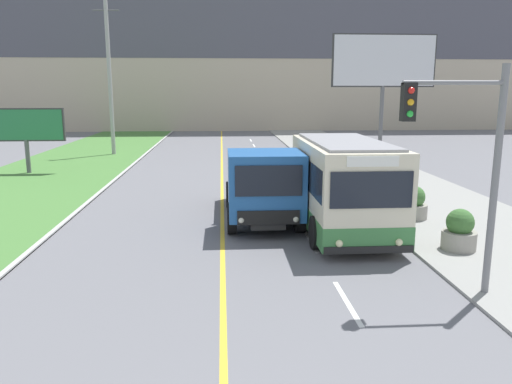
{
  "coord_description": "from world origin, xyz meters",
  "views": [
    {
      "loc": [
        0.02,
        -2.37,
        4.61
      ],
      "look_at": [
        1.1,
        13.33,
        1.4
      ],
      "focal_mm": 35.0,
      "sensor_mm": 36.0,
      "label": 1
    }
  ],
  "objects_px": {
    "traffic_light_mast": "(467,151)",
    "city_bus": "(344,187)",
    "utility_pole_far": "(109,74)",
    "planter_round_second": "(413,204)",
    "planter_round_third": "(380,186)",
    "dump_truck": "(263,187)",
    "billboard_large": "(384,65)",
    "billboard_small": "(25,127)",
    "planter_round_near": "(459,232)"
  },
  "relations": [
    {
      "from": "utility_pole_far",
      "to": "planter_round_second",
      "type": "xyz_separation_m",
      "value": [
        14.77,
        -20.01,
        -5.18
      ]
    },
    {
      "from": "utility_pole_far",
      "to": "planter_round_third",
      "type": "relative_size",
      "value": 9.85
    },
    {
      "from": "city_bus",
      "to": "planter_round_second",
      "type": "distance_m",
      "value": 3.35
    },
    {
      "from": "billboard_large",
      "to": "planter_round_near",
      "type": "distance_m",
      "value": 17.49
    },
    {
      "from": "city_bus",
      "to": "traffic_light_mast",
      "type": "height_order",
      "value": "traffic_light_mast"
    },
    {
      "from": "city_bus",
      "to": "traffic_light_mast",
      "type": "relative_size",
      "value": 1.18
    },
    {
      "from": "traffic_light_mast",
      "to": "city_bus",
      "type": "bearing_deg",
      "value": 104.22
    },
    {
      "from": "planter_round_second",
      "to": "planter_round_third",
      "type": "distance_m",
      "value": 3.6
    },
    {
      "from": "traffic_light_mast",
      "to": "planter_round_second",
      "type": "xyz_separation_m",
      "value": [
        1.57,
        6.66,
        -2.72
      ]
    },
    {
      "from": "billboard_small",
      "to": "planter_round_second",
      "type": "bearing_deg",
      "value": -33.38
    },
    {
      "from": "traffic_light_mast",
      "to": "billboard_large",
      "type": "relative_size",
      "value": 0.66
    },
    {
      "from": "traffic_light_mast",
      "to": "billboard_small",
      "type": "bearing_deg",
      "value": 131.43
    },
    {
      "from": "dump_truck",
      "to": "planter_round_third",
      "type": "distance_m",
      "value": 6.6
    },
    {
      "from": "city_bus",
      "to": "planter_round_second",
      "type": "bearing_deg",
      "value": 25.06
    },
    {
      "from": "traffic_light_mast",
      "to": "dump_truck",
      "type": "bearing_deg",
      "value": 120.75
    },
    {
      "from": "city_bus",
      "to": "planter_round_near",
      "type": "bearing_deg",
      "value": -37.77
    },
    {
      "from": "billboard_small",
      "to": "traffic_light_mast",
      "type": "bearing_deg",
      "value": -48.57
    },
    {
      "from": "traffic_light_mast",
      "to": "utility_pole_far",
      "type": "bearing_deg",
      "value": 116.34
    },
    {
      "from": "dump_truck",
      "to": "billboard_small",
      "type": "xyz_separation_m",
      "value": [
        -12.36,
        11.88,
        1.3
      ]
    },
    {
      "from": "billboard_small",
      "to": "planter_round_near",
      "type": "height_order",
      "value": "billboard_small"
    },
    {
      "from": "city_bus",
      "to": "dump_truck",
      "type": "bearing_deg",
      "value": 154.44
    },
    {
      "from": "dump_truck",
      "to": "billboard_small",
      "type": "bearing_deg",
      "value": 136.13
    },
    {
      "from": "utility_pole_far",
      "to": "planter_round_third",
      "type": "xyz_separation_m",
      "value": [
        14.71,
        -16.41,
        -5.19
      ]
    },
    {
      "from": "city_bus",
      "to": "billboard_small",
      "type": "xyz_separation_m",
      "value": [
        -14.89,
        13.09,
        1.09
      ]
    },
    {
      "from": "traffic_light_mast",
      "to": "billboard_large",
      "type": "xyz_separation_m",
      "value": [
        4.35,
        19.43,
        2.77
      ]
    },
    {
      "from": "dump_truck",
      "to": "planter_round_near",
      "type": "xyz_separation_m",
      "value": [
        5.41,
        -3.44,
        -0.72
      ]
    },
    {
      "from": "utility_pole_far",
      "to": "planter_round_second",
      "type": "height_order",
      "value": "utility_pole_far"
    },
    {
      "from": "planter_round_second",
      "to": "utility_pole_far",
      "type": "bearing_deg",
      "value": 126.44
    },
    {
      "from": "planter_round_near",
      "to": "planter_round_second",
      "type": "height_order",
      "value": "planter_round_near"
    },
    {
      "from": "city_bus",
      "to": "billboard_large",
      "type": "relative_size",
      "value": 0.78
    },
    {
      "from": "billboard_small",
      "to": "planter_round_second",
      "type": "relative_size",
      "value": 3.63
    },
    {
      "from": "traffic_light_mast",
      "to": "billboard_small",
      "type": "height_order",
      "value": "traffic_light_mast"
    },
    {
      "from": "city_bus",
      "to": "dump_truck",
      "type": "xyz_separation_m",
      "value": [
        -2.53,
        1.21,
        -0.21
      ]
    },
    {
      "from": "city_bus",
      "to": "utility_pole_far",
      "type": "height_order",
      "value": "utility_pole_far"
    },
    {
      "from": "utility_pole_far",
      "to": "planter_round_second",
      "type": "relative_size",
      "value": 9.63
    },
    {
      "from": "utility_pole_far",
      "to": "billboard_large",
      "type": "xyz_separation_m",
      "value": [
        17.56,
        -7.24,
        0.31
      ]
    },
    {
      "from": "planter_round_third",
      "to": "city_bus",
      "type": "bearing_deg",
      "value": -119.86
    },
    {
      "from": "city_bus",
      "to": "dump_truck",
      "type": "distance_m",
      "value": 2.81
    },
    {
      "from": "utility_pole_far",
      "to": "traffic_light_mast",
      "type": "height_order",
      "value": "utility_pole_far"
    },
    {
      "from": "billboard_large",
      "to": "planter_round_second",
      "type": "height_order",
      "value": "billboard_large"
    },
    {
      "from": "city_bus",
      "to": "billboard_large",
      "type": "xyz_separation_m",
      "value": [
        5.69,
        14.13,
        4.55
      ]
    },
    {
      "from": "billboard_large",
      "to": "planter_round_third",
      "type": "distance_m",
      "value": 11.07
    },
    {
      "from": "planter_round_second",
      "to": "billboard_large",
      "type": "bearing_deg",
      "value": 77.7
    },
    {
      "from": "dump_truck",
      "to": "billboard_large",
      "type": "distance_m",
      "value": 16.04
    },
    {
      "from": "planter_round_near",
      "to": "planter_round_third",
      "type": "xyz_separation_m",
      "value": [
        -0.04,
        7.19,
        -0.02
      ]
    },
    {
      "from": "traffic_light_mast",
      "to": "billboard_large",
      "type": "distance_m",
      "value": 20.11
    },
    {
      "from": "dump_truck",
      "to": "planter_round_second",
      "type": "distance_m",
      "value": 5.49
    },
    {
      "from": "utility_pole_far",
      "to": "planter_round_near",
      "type": "distance_m",
      "value": 28.31
    },
    {
      "from": "city_bus",
      "to": "planter_round_third",
      "type": "height_order",
      "value": "city_bus"
    },
    {
      "from": "traffic_light_mast",
      "to": "planter_round_third",
      "type": "distance_m",
      "value": 10.72
    }
  ]
}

